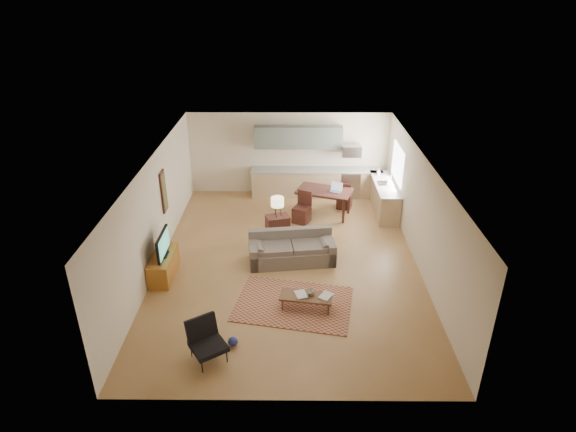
{
  "coord_description": "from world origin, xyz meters",
  "views": [
    {
      "loc": [
        0.08,
        -10.47,
        6.5
      ],
      "look_at": [
        0.0,
        0.3,
        1.15
      ],
      "focal_mm": 30.0,
      "sensor_mm": 36.0,
      "label": 1
    }
  ],
  "objects_px": {
    "sofa": "(292,248)",
    "console_table": "(278,228)",
    "armchair": "(208,343)",
    "tv_credenza": "(164,266)",
    "coffee_table": "(306,302)",
    "dining_table": "(324,202)"
  },
  "relations": [
    {
      "from": "armchair",
      "to": "coffee_table",
      "type": "bearing_deg",
      "value": 6.91
    },
    {
      "from": "armchair",
      "to": "tv_credenza",
      "type": "distance_m",
      "value": 3.22
    },
    {
      "from": "tv_credenza",
      "to": "armchair",
      "type": "bearing_deg",
      "value": -61.81
    },
    {
      "from": "console_table",
      "to": "dining_table",
      "type": "xyz_separation_m",
      "value": [
        1.36,
        1.56,
        0.05
      ]
    },
    {
      "from": "dining_table",
      "to": "console_table",
      "type": "bearing_deg",
      "value": -111.88
    },
    {
      "from": "tv_credenza",
      "to": "dining_table",
      "type": "distance_m",
      "value": 5.3
    },
    {
      "from": "console_table",
      "to": "sofa",
      "type": "bearing_deg",
      "value": -88.7
    },
    {
      "from": "dining_table",
      "to": "coffee_table",
      "type": "bearing_deg",
      "value": -78.86
    },
    {
      "from": "coffee_table",
      "to": "armchair",
      "type": "distance_m",
      "value": 2.46
    },
    {
      "from": "dining_table",
      "to": "sofa",
      "type": "bearing_deg",
      "value": -90.5
    },
    {
      "from": "armchair",
      "to": "console_table",
      "type": "height_order",
      "value": "armchair"
    },
    {
      "from": "armchair",
      "to": "sofa",
      "type": "bearing_deg",
      "value": 32.95
    },
    {
      "from": "sofa",
      "to": "coffee_table",
      "type": "distance_m",
      "value": 1.99
    },
    {
      "from": "coffee_table",
      "to": "tv_credenza",
      "type": "relative_size",
      "value": 0.9
    },
    {
      "from": "armchair",
      "to": "tv_credenza",
      "type": "bearing_deg",
      "value": 85.02
    },
    {
      "from": "sofa",
      "to": "coffee_table",
      "type": "height_order",
      "value": "sofa"
    },
    {
      "from": "tv_credenza",
      "to": "console_table",
      "type": "bearing_deg",
      "value": 34.41
    },
    {
      "from": "coffee_table",
      "to": "sofa",
      "type": "bearing_deg",
      "value": 107.93
    },
    {
      "from": "armchair",
      "to": "tv_credenza",
      "type": "relative_size",
      "value": 0.63
    },
    {
      "from": "sofa",
      "to": "console_table",
      "type": "relative_size",
      "value": 3.13
    },
    {
      "from": "sofa",
      "to": "armchair",
      "type": "bearing_deg",
      "value": -120.99
    },
    {
      "from": "coffee_table",
      "to": "dining_table",
      "type": "xyz_separation_m",
      "value": [
        0.66,
        4.67,
        0.23
      ]
    }
  ]
}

